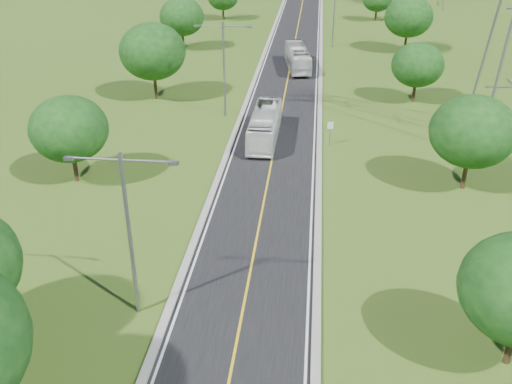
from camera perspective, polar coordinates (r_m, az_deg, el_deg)
ground at (r=76.32m, az=3.20°, el=11.28°), size 260.00×260.00×0.00m
road at (r=82.09m, az=3.44°, el=12.47°), size 8.00×150.00×0.06m
curb_left at (r=82.36m, az=0.42°, el=12.63°), size 0.50×150.00×0.22m
curb_right at (r=82.00m, az=6.48°, el=12.39°), size 0.50×150.00×0.22m
speed_limit_sign at (r=54.89m, az=7.43°, el=6.23°), size 0.55×0.09×2.40m
streetlight_near_left at (r=31.02m, az=-12.67°, el=-3.00°), size 5.90×0.25×10.00m
streetlight_mid_left at (r=60.94m, az=-3.23°, el=12.88°), size 5.90×0.25×10.00m
streetlight_far_right at (r=92.52m, az=7.85°, el=17.75°), size 5.90×0.25×10.00m
tree_lb at (r=48.54m, az=-18.19°, el=6.01°), size 6.30×6.30×7.33m
tree_lc at (r=67.70m, az=-10.31°, el=13.66°), size 7.56×7.56×8.79m
tree_ld at (r=91.05m, az=-7.43°, el=16.99°), size 6.72×6.72×7.82m
tree_rb at (r=47.87m, az=20.86°, el=5.67°), size 6.72×6.72×7.82m
tree_rc at (r=68.35m, az=15.86°, el=12.13°), size 5.88×5.88×6.84m
tree_rd at (r=91.63m, az=15.02°, el=16.58°), size 7.14×7.14×8.30m
bus_outbound at (r=80.46m, az=4.17°, el=13.28°), size 4.18×11.21×3.05m
bus_inbound at (r=55.68m, az=0.90°, el=6.71°), size 2.60×10.60×2.94m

